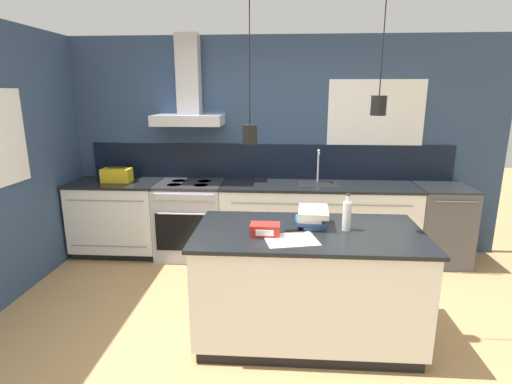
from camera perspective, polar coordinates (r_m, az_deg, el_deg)
ground_plane at (r=3.47m, az=0.59°, el=-20.22°), size 16.00×16.00×0.00m
wall_back at (r=4.90m, az=1.28°, el=7.05°), size 5.60×2.06×2.60m
wall_left at (r=4.45m, az=-31.89°, el=3.55°), size 0.08×3.80×2.60m
counter_run_left at (r=5.19m, az=-19.12°, el=-3.44°), size 1.05×0.64×0.91m
counter_run_sink at (r=4.81m, az=8.75°, el=-4.17°), size 2.27×0.64×1.30m
oven_range at (r=4.91m, az=-9.27°, el=-3.89°), size 0.79×0.66×0.91m
dishwasher at (r=5.14m, az=24.80°, el=-4.24°), size 0.59×0.65×0.91m
kitchen_island at (r=3.32m, az=7.29°, el=-12.82°), size 1.77×0.95×0.91m
bottle_on_island at (r=3.17m, az=12.85°, el=-3.24°), size 0.07×0.07×0.29m
book_stack at (r=3.24m, az=7.95°, el=-3.48°), size 0.27×0.35×0.14m
red_supply_box at (r=3.00m, az=1.31°, el=-5.39°), size 0.22×0.15×0.09m
paper_pile at (r=2.93m, az=5.02°, el=-6.81°), size 0.43×0.37×0.01m
yellow_toolbox at (r=5.05m, az=-19.27°, el=2.29°), size 0.34×0.18×0.19m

